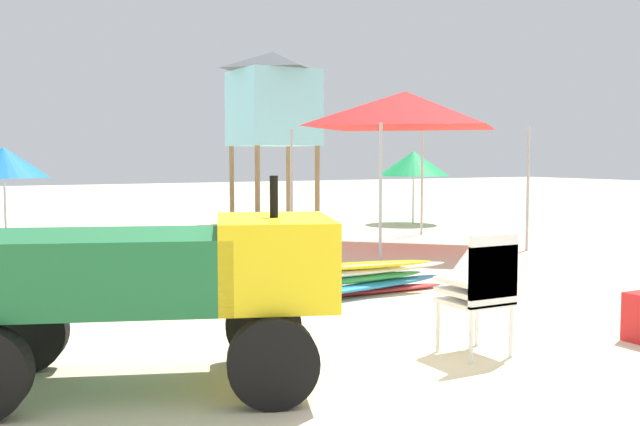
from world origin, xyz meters
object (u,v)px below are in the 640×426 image
(utility_cart, at_px, (160,278))
(popup_canopy, at_px, (405,110))
(beach_umbrella_left, at_px, (4,162))
(surfboard_pile, at_px, (360,279))
(lifeguard_tower, at_px, (273,99))
(beach_umbrella_mid, at_px, (413,163))
(stacked_plastic_chairs, at_px, (483,284))

(utility_cart, bearing_deg, popup_canopy, 43.37)
(popup_canopy, relative_size, beach_umbrella_left, 1.71)
(utility_cart, height_order, surfboard_pile, utility_cart)
(lifeguard_tower, bearing_deg, popup_canopy, -88.70)
(surfboard_pile, xyz_separation_m, popup_canopy, (3.22, 3.67, 2.28))
(popup_canopy, height_order, lifeguard_tower, lifeguard_tower)
(surfboard_pile, relative_size, lifeguard_tower, 0.67)
(popup_canopy, relative_size, beach_umbrella_mid, 1.75)
(stacked_plastic_chairs, xyz_separation_m, surfboard_pile, (0.56, 2.78, -0.41))
(utility_cart, bearing_deg, lifeguard_tower, 61.23)
(utility_cart, relative_size, beach_umbrella_left, 1.55)
(beach_umbrella_left, relative_size, beach_umbrella_mid, 1.03)
(stacked_plastic_chairs, xyz_separation_m, popup_canopy, (3.78, 6.44, 1.87))
(stacked_plastic_chairs, relative_size, surfboard_pile, 0.37)
(popup_canopy, bearing_deg, lifeguard_tower, 91.30)
(utility_cart, distance_m, lifeguard_tower, 13.03)
(utility_cart, height_order, popup_canopy, popup_canopy)
(beach_umbrella_left, bearing_deg, surfboard_pile, -68.19)
(beach_umbrella_left, bearing_deg, lifeguard_tower, 11.43)
(utility_cart, distance_m, stacked_plastic_chairs, 2.57)
(stacked_plastic_chairs, relative_size, lifeguard_tower, 0.25)
(popup_canopy, bearing_deg, surfboard_pile, -131.29)
(stacked_plastic_chairs, bearing_deg, utility_cart, 168.84)
(popup_canopy, relative_size, lifeguard_tower, 0.75)
(utility_cart, relative_size, popup_canopy, 0.91)
(lifeguard_tower, bearing_deg, beach_umbrella_left, -168.57)
(utility_cart, distance_m, popup_canopy, 8.82)
(utility_cart, relative_size, surfboard_pile, 1.01)
(surfboard_pile, distance_m, lifeguard_tower, 9.90)
(utility_cart, xyz_separation_m, popup_canopy, (6.30, 5.95, 1.69))
(surfboard_pile, height_order, lifeguard_tower, lifeguard_tower)
(beach_umbrella_left, distance_m, beach_umbrella_mid, 9.19)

